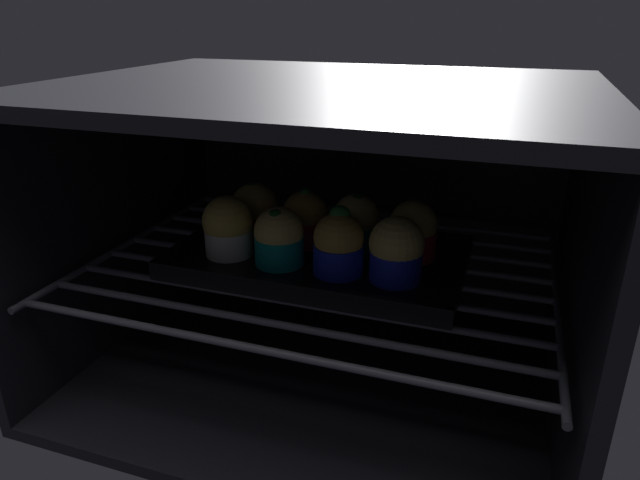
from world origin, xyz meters
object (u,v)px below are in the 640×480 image
at_px(muffin_row0_col1, 279,238).
at_px(muffin_row1_col3, 413,231).
at_px(muffin_row1_col1, 305,219).
at_px(muffin_row1_col2, 356,224).
at_px(baking_tray, 320,260).
at_px(muffin_row0_col0, 228,227).
at_px(muffin_row0_col3, 396,251).
at_px(muffin_row1_col0, 255,211).
at_px(muffin_row0_col2, 339,244).

height_order(muffin_row0_col1, muffin_row1_col3, muffin_row1_col3).
xyz_separation_m(muffin_row0_col1, muffin_row1_col1, (0.01, 0.07, -0.00)).
relative_size(muffin_row1_col2, muffin_row1_col3, 1.02).
bearing_deg(muffin_row1_col1, muffin_row1_col2, 0.77).
xyz_separation_m(baking_tray, muffin_row1_col2, (0.03, 0.03, 0.04)).
bearing_deg(muffin_row0_col0, muffin_row1_col1, 39.72).
bearing_deg(muffin_row0_col3, muffin_row0_col1, -178.89).
xyz_separation_m(muffin_row1_col2, muffin_row1_col3, (0.07, 0.00, -0.00)).
height_order(baking_tray, muffin_row1_col0, muffin_row1_col0).
distance_m(muffin_row0_col1, muffin_row1_col2, 0.10).
bearing_deg(muffin_row0_col2, muffin_row1_col2, 89.92).
distance_m(baking_tray, muffin_row0_col0, 0.12).
xyz_separation_m(muffin_row0_col3, muffin_row1_col0, (-0.20, 0.07, -0.00)).
bearing_deg(baking_tray, muffin_row1_col0, 160.62).
bearing_deg(muffin_row1_col0, muffin_row0_col0, -93.25).
bearing_deg(muffin_row1_col3, muffin_row0_col0, -163.06).
bearing_deg(muffin_row1_col2, muffin_row0_col3, -45.99).
bearing_deg(muffin_row0_col1, muffin_row1_col3, 26.24).
relative_size(muffin_row0_col1, muffin_row1_col1, 0.96).
bearing_deg(muffin_row1_col1, muffin_row0_col0, -140.28).
height_order(muffin_row0_col3, muffin_row1_col1, same).
distance_m(baking_tray, muffin_row0_col2, 0.06).
distance_m(muffin_row0_col2, muffin_row1_col0, 0.15).
distance_m(muffin_row1_col0, muffin_row1_col1, 0.07).
relative_size(muffin_row0_col1, muffin_row1_col2, 0.96).
relative_size(muffin_row0_col0, muffin_row1_col2, 1.02).
bearing_deg(muffin_row0_col0, baking_tray, 15.93).
height_order(muffin_row0_col0, muffin_row1_col1, same).
xyz_separation_m(muffin_row0_col3, muffin_row1_col2, (-0.06, 0.07, -0.00)).
relative_size(muffin_row0_col0, muffin_row1_col0, 1.02).
bearing_deg(muffin_row1_col0, muffin_row0_col2, -27.85).
bearing_deg(muffin_row0_col3, muffin_row1_col3, 85.28).
bearing_deg(muffin_row1_col3, muffin_row1_col0, 179.44).
height_order(baking_tray, muffin_row0_col2, muffin_row0_col2).
bearing_deg(muffin_row0_col3, baking_tray, 161.32).
distance_m(baking_tray, muffin_row1_col3, 0.12).
relative_size(muffin_row0_col0, muffin_row1_col1, 1.01).
bearing_deg(muffin_row1_col2, muffin_row1_col3, 0.59).
relative_size(muffin_row1_col0, muffin_row1_col3, 1.02).
distance_m(muffin_row0_col0, muffin_row1_col0, 0.07).
xyz_separation_m(muffin_row0_col0, muffin_row0_col1, (0.07, -0.01, -0.00)).
xyz_separation_m(muffin_row1_col0, muffin_row1_col1, (0.07, -0.00, -0.00)).
bearing_deg(baking_tray, muffin_row0_col2, -46.40).
height_order(muffin_row0_col1, muffin_row1_col2, muffin_row1_col2).
xyz_separation_m(baking_tray, muffin_row1_col3, (0.10, 0.03, 0.04)).
distance_m(muffin_row0_col2, muffin_row1_col3, 0.10).
height_order(muffin_row1_col0, muffin_row1_col3, muffin_row1_col0).
bearing_deg(muffin_row0_col0, muffin_row0_col3, -0.92).
xyz_separation_m(muffin_row1_col0, muffin_row1_col3, (0.21, -0.00, -0.00)).
distance_m(muffin_row0_col0, muffin_row0_col1, 0.07).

